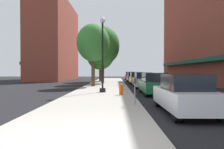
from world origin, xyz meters
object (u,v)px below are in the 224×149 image
(car_white, at_px, (184,94))
(car_silver, at_px, (143,80))
(parking_meter_near, at_px, (135,88))
(car_yellow, at_px, (136,78))
(tree_near, at_px, (100,54))
(tree_far, at_px, (93,43))
(lamppost, at_px, (103,53))
(car_blue, at_px, (133,77))
(car_red, at_px, (130,76))
(car_green, at_px, (154,84))
(tree_mid, at_px, (103,46))
(fire_hydrant, at_px, (121,89))

(car_white, height_order, car_silver, same)
(parking_meter_near, height_order, car_yellow, car_yellow)
(tree_near, height_order, tree_far, tree_near)
(parking_meter_near, bearing_deg, car_white, -35.49)
(lamppost, distance_m, car_blue, 19.04)
(car_white, relative_size, car_silver, 1.00)
(car_yellow, height_order, car_red, same)
(tree_near, bearing_deg, car_red, 55.03)
(car_green, relative_size, car_blue, 1.00)
(tree_near, xyz_separation_m, car_yellow, (5.39, -5.73, -3.84))
(parking_meter_near, xyz_separation_m, tree_mid, (-2.71, 18.57, 4.34))
(car_red, bearing_deg, lamppost, -98.11)
(lamppost, bearing_deg, car_green, -9.23)
(tree_far, relative_size, car_blue, 1.60)
(car_green, bearing_deg, tree_far, 128.84)
(fire_hydrant, xyz_separation_m, car_blue, (2.50, 20.39, 0.29))
(car_silver, height_order, car_yellow, same)
(car_yellow, bearing_deg, car_green, -90.24)
(car_green, xyz_separation_m, car_silver, (0.00, 6.19, 0.00))
(parking_meter_near, bearing_deg, car_silver, 80.59)
(lamppost, height_order, tree_near, tree_near)
(car_green, relative_size, car_silver, 1.00)
(car_green, height_order, car_silver, same)
(car_white, height_order, car_blue, same)
(tree_mid, relative_size, car_blue, 1.83)
(lamppost, height_order, car_silver, lamppost)
(car_green, xyz_separation_m, car_yellow, (0.00, 12.81, 0.00))
(tree_near, xyz_separation_m, car_white, (5.39, -25.51, -3.84))
(tree_near, bearing_deg, lamppost, -85.30)
(car_green, relative_size, car_yellow, 1.00)
(tree_near, xyz_separation_m, tree_mid, (0.73, -5.54, 0.64))
(tree_near, height_order, car_yellow, tree_near)
(lamppost, xyz_separation_m, car_green, (3.91, -0.64, -2.39))
(lamppost, relative_size, car_white, 1.37)
(car_silver, height_order, car_red, same)
(fire_hydrant, bearing_deg, tree_far, 108.60)
(fire_hydrant, bearing_deg, car_blue, 83.00)
(car_red, bearing_deg, car_green, -89.42)
(parking_meter_near, height_order, car_red, car_red)
(parking_meter_near, distance_m, car_white, 2.40)
(car_yellow, distance_m, car_red, 13.43)
(car_blue, bearing_deg, parking_meter_near, -96.46)
(car_white, bearing_deg, tree_far, 112.58)
(car_blue, bearing_deg, tree_mid, -129.22)
(car_silver, bearing_deg, fire_hydrant, -107.14)
(fire_hydrant, xyz_separation_m, tree_mid, (-2.15, 14.27, 4.77))
(car_yellow, bearing_deg, tree_mid, 177.50)
(lamppost, height_order, car_blue, lamppost)
(car_yellow, xyz_separation_m, car_red, (0.00, 13.43, 0.00))
(lamppost, distance_m, car_white, 8.88)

